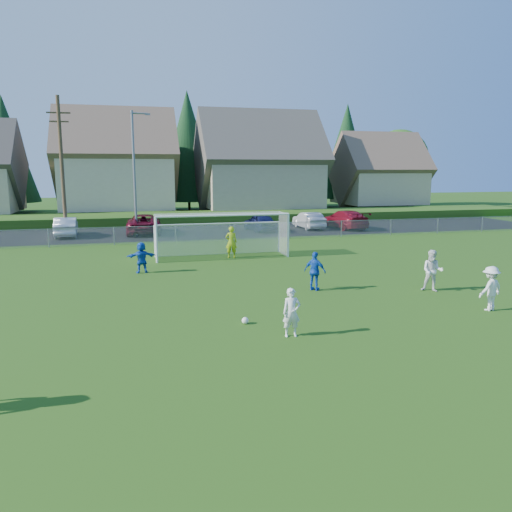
{
  "coord_description": "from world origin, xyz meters",
  "views": [
    {
      "loc": [
        -4.98,
        -11.53,
        4.95
      ],
      "look_at": [
        0.0,
        8.0,
        1.4
      ],
      "focal_mm": 35.0,
      "sensor_mm": 36.0,
      "label": 1
    }
  ],
  "objects_px": {
    "player_white_b": "(432,271)",
    "car_e": "(260,222)",
    "soccer_ball": "(245,321)",
    "player_white_a": "(292,313)",
    "car_g": "(345,219)",
    "player_white_c": "(490,288)",
    "player_blue_b": "(142,257)",
    "soccer_goal": "(221,228)",
    "car_b": "(66,227)",
    "goalkeeper": "(231,242)",
    "player_blue_a": "(315,271)",
    "car_c": "(144,224)",
    "car_f": "(309,220)"
  },
  "relations": [
    {
      "from": "car_b",
      "to": "car_f",
      "type": "distance_m",
      "value": 18.98
    },
    {
      "from": "car_g",
      "to": "soccer_goal",
      "type": "distance_m",
      "value": 16.39
    },
    {
      "from": "player_white_a",
      "to": "car_c",
      "type": "xyz_separation_m",
      "value": [
        -3.49,
        25.47,
        0.02
      ]
    },
    {
      "from": "car_c",
      "to": "player_white_c",
      "type": "bearing_deg",
      "value": 116.52
    },
    {
      "from": "car_c",
      "to": "car_e",
      "type": "xyz_separation_m",
      "value": [
        9.02,
        -0.8,
        -0.05
      ]
    },
    {
      "from": "player_blue_b",
      "to": "car_f",
      "type": "xyz_separation_m",
      "value": [
        13.96,
        14.81,
        -0.06
      ]
    },
    {
      "from": "player_blue_b",
      "to": "player_white_c",
      "type": "bearing_deg",
      "value": 135.27
    },
    {
      "from": "player_white_a",
      "to": "player_blue_b",
      "type": "height_order",
      "value": "player_blue_b"
    },
    {
      "from": "car_g",
      "to": "player_white_b",
      "type": "bearing_deg",
      "value": 70.31
    },
    {
      "from": "player_white_a",
      "to": "player_white_b",
      "type": "relative_size",
      "value": 0.86
    },
    {
      "from": "player_blue_b",
      "to": "car_b",
      "type": "height_order",
      "value": "player_blue_b"
    },
    {
      "from": "player_white_a",
      "to": "soccer_goal",
      "type": "xyz_separation_m",
      "value": [
        0.43,
        14.02,
        0.89
      ]
    },
    {
      "from": "car_e",
      "to": "car_g",
      "type": "xyz_separation_m",
      "value": [
        7.3,
        0.02,
        0.06
      ]
    },
    {
      "from": "player_blue_b",
      "to": "car_c",
      "type": "bearing_deg",
      "value": -97.56
    },
    {
      "from": "player_blue_b",
      "to": "car_g",
      "type": "distance_m",
      "value": 22.05
    },
    {
      "from": "player_white_a",
      "to": "player_blue_b",
      "type": "xyz_separation_m",
      "value": [
        -4.06,
        10.53,
        0.01
      ]
    },
    {
      "from": "car_g",
      "to": "car_c",
      "type": "bearing_deg",
      "value": -7.51
    },
    {
      "from": "player_blue_a",
      "to": "car_b",
      "type": "distance_m",
      "value": 23.25
    },
    {
      "from": "player_white_b",
      "to": "player_blue_b",
      "type": "relative_size",
      "value": 1.14
    },
    {
      "from": "car_b",
      "to": "car_f",
      "type": "height_order",
      "value": "car_b"
    },
    {
      "from": "player_white_b",
      "to": "car_g",
      "type": "bearing_deg",
      "value": 110.64
    },
    {
      "from": "soccer_ball",
      "to": "player_blue_a",
      "type": "bearing_deg",
      "value": 44.13
    },
    {
      "from": "player_white_b",
      "to": "player_white_a",
      "type": "bearing_deg",
      "value": -116.58
    },
    {
      "from": "goalkeeper",
      "to": "soccer_goal",
      "type": "bearing_deg",
      "value": -41.94
    },
    {
      "from": "player_blue_b",
      "to": "goalkeeper",
      "type": "height_order",
      "value": "goalkeeper"
    },
    {
      "from": "player_white_a",
      "to": "player_blue_a",
      "type": "height_order",
      "value": "player_blue_a"
    },
    {
      "from": "player_white_a",
      "to": "car_b",
      "type": "height_order",
      "value": "player_white_a"
    },
    {
      "from": "player_blue_a",
      "to": "car_g",
      "type": "relative_size",
      "value": 0.31
    },
    {
      "from": "player_white_b",
      "to": "player_blue_b",
      "type": "height_order",
      "value": "player_white_b"
    },
    {
      "from": "soccer_ball",
      "to": "player_blue_a",
      "type": "height_order",
      "value": "player_blue_a"
    },
    {
      "from": "car_g",
      "to": "player_white_c",
      "type": "bearing_deg",
      "value": 72.94
    },
    {
      "from": "soccer_ball",
      "to": "player_white_c",
      "type": "bearing_deg",
      "value": -3.92
    },
    {
      "from": "player_white_c",
      "to": "player_blue_b",
      "type": "bearing_deg",
      "value": -54.03
    },
    {
      "from": "player_white_b",
      "to": "car_e",
      "type": "distance_m",
      "value": 20.9
    },
    {
      "from": "car_b",
      "to": "car_g",
      "type": "bearing_deg",
      "value": 175.4
    },
    {
      "from": "goalkeeper",
      "to": "car_f",
      "type": "xyz_separation_m",
      "value": [
        8.98,
        11.88,
        -0.2
      ]
    },
    {
      "from": "soccer_ball",
      "to": "player_white_c",
      "type": "height_order",
      "value": "player_white_c"
    },
    {
      "from": "soccer_ball",
      "to": "player_white_a",
      "type": "distance_m",
      "value": 1.96
    },
    {
      "from": "soccer_ball",
      "to": "soccer_goal",
      "type": "xyz_separation_m",
      "value": [
        1.5,
        12.5,
        1.52
      ]
    },
    {
      "from": "player_white_b",
      "to": "car_c",
      "type": "distance_m",
      "value": 24.16
    },
    {
      "from": "player_blue_b",
      "to": "car_g",
      "type": "xyz_separation_m",
      "value": [
        16.9,
        14.16,
        0.01
      ]
    },
    {
      "from": "soccer_ball",
      "to": "car_b",
      "type": "xyz_separation_m",
      "value": [
        -8.02,
        23.7,
        0.6
      ]
    },
    {
      "from": "player_blue_a",
      "to": "car_c",
      "type": "distance_m",
      "value": 21.21
    },
    {
      "from": "player_white_a",
      "to": "car_b",
      "type": "bearing_deg",
      "value": 113.86
    },
    {
      "from": "soccer_ball",
      "to": "player_white_a",
      "type": "height_order",
      "value": "player_white_a"
    },
    {
      "from": "player_white_c",
      "to": "goalkeeper",
      "type": "bearing_deg",
      "value": -76.42
    },
    {
      "from": "car_b",
      "to": "car_f",
      "type": "xyz_separation_m",
      "value": [
        18.98,
        0.13,
        -0.02
      ]
    },
    {
      "from": "player_white_a",
      "to": "player_white_c",
      "type": "height_order",
      "value": "player_white_c"
    },
    {
      "from": "player_white_c",
      "to": "player_white_b",
      "type": "bearing_deg",
      "value": -97.4
    },
    {
      "from": "player_blue_b",
      "to": "goalkeeper",
      "type": "relative_size",
      "value": 0.84
    }
  ]
}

